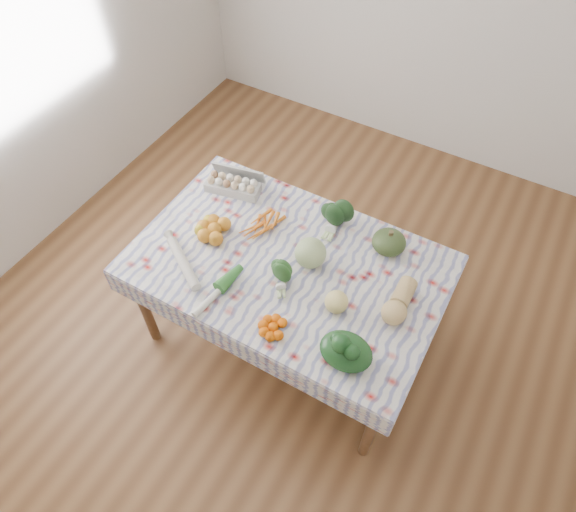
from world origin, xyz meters
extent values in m
plane|color=brown|center=(0.00, 0.00, 0.00)|extent=(4.50, 4.50, 0.00)
cube|color=brown|center=(0.00, 0.00, 0.73)|extent=(1.60, 1.00, 0.04)
cylinder|color=brown|center=(-0.74, -0.44, 0.35)|extent=(0.06, 0.06, 0.71)
cylinder|color=brown|center=(0.74, -0.44, 0.35)|extent=(0.06, 0.06, 0.71)
cylinder|color=brown|center=(-0.74, 0.44, 0.35)|extent=(0.06, 0.06, 0.71)
cylinder|color=brown|center=(0.74, 0.44, 0.35)|extent=(0.06, 0.06, 0.71)
cube|color=silver|center=(0.00, 0.00, 0.76)|extent=(1.66, 1.06, 0.01)
cube|color=#B9B8B3|center=(-0.56, 0.31, 0.81)|extent=(0.35, 0.20, 0.09)
cube|color=orange|center=(-0.24, 0.14, 0.78)|extent=(0.21, 0.19, 0.04)
ellipsoid|color=#193818|center=(0.10, 0.35, 0.84)|extent=(0.18, 0.16, 0.15)
ellipsoid|color=#374A23|center=(0.43, 0.35, 0.82)|extent=(0.21, 0.21, 0.12)
sphere|color=#9DB575|center=(0.10, 0.06, 0.85)|extent=(0.20, 0.20, 0.17)
ellipsoid|color=tan|center=(0.62, 0.03, 0.82)|extent=(0.13, 0.27, 0.13)
cube|color=orange|center=(-0.45, -0.03, 0.81)|extent=(0.31, 0.31, 0.09)
ellipsoid|color=#24501F|center=(0.03, -0.14, 0.81)|extent=(0.19, 0.19, 0.10)
cube|color=#E25A04|center=(0.14, -0.39, 0.79)|extent=(0.21, 0.21, 0.05)
sphere|color=#E2D074|center=(0.35, -0.13, 0.82)|extent=(0.15, 0.15, 0.12)
ellipsoid|color=#113314|center=(0.51, -0.35, 0.82)|extent=(0.28, 0.24, 0.11)
cylinder|color=beige|center=(-0.47, -0.30, 0.79)|extent=(0.35, 0.25, 0.05)
cylinder|color=silver|center=(-0.21, -0.35, 0.78)|extent=(0.09, 0.35, 0.04)
camera|label=1|loc=(0.83, -1.46, 2.94)|focal=32.00mm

